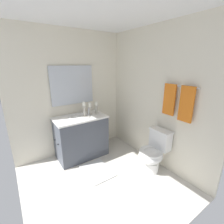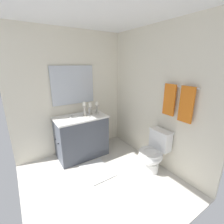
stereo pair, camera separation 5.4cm
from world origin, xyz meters
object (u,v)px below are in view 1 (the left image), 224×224
object	(u,v)px
candle_holder_short	(90,108)
bath_mat	(97,171)
candle_holder_mid	(84,109)
toilet	(153,152)
mirror	(72,85)
towel_near_vanity	(169,100)
towel_center	(186,104)
vanity_cabinet	(81,137)
candle_holder_tall	(96,107)
sink_basin	(80,119)
towel_bar	(180,86)

from	to	relation	value
candle_holder_short	bath_mat	bearing A→B (deg)	-19.60
candle_holder_mid	toilet	world-z (taller)	candle_holder_mid
mirror	towel_near_vanity	size ratio (longest dim) A/B	1.72
towel_center	towel_near_vanity	bearing A→B (deg)	180.00
vanity_cabinet	towel_near_vanity	xyz separation A→B (m)	(1.21, 1.02, 0.85)
vanity_cabinet	mirror	bearing A→B (deg)	179.99
towel_center	bath_mat	world-z (taller)	towel_center
candle_holder_tall	candle_holder_short	bearing A→B (deg)	-92.53
vanity_cabinet	candle_holder_tall	xyz separation A→B (m)	(-0.02, 0.38, 0.54)
bath_mat	sink_basin	bearing A→B (deg)	179.91
towel_bar	candle_holder_mid	bearing A→B (deg)	-144.28
mirror	towel_bar	bearing A→B (deg)	32.47
candle_holder_short	towel_bar	xyz separation A→B (m)	(1.38, 0.81, 0.53)
sink_basin	mirror	distance (m)	0.67
sink_basin	towel_bar	size ratio (longest dim) A/B	0.69
bath_mat	candle_holder_mid	bearing A→B (deg)	171.91
vanity_cabinet	sink_basin	xyz separation A→B (m)	(0.00, 0.00, 0.38)
bath_mat	vanity_cabinet	bearing A→B (deg)	-180.00
candle_holder_tall	bath_mat	bearing A→B (deg)	-30.35
mirror	candle_holder_short	world-z (taller)	mirror
vanity_cabinet	toilet	distance (m)	1.42
towel_bar	bath_mat	bearing A→B (deg)	-125.10
mirror	vanity_cabinet	bearing A→B (deg)	-0.01
bath_mat	candle_holder_short	bearing A→B (deg)	160.40
towel_center	bath_mat	bearing A→B (deg)	-130.61
candle_holder_tall	toilet	distance (m)	1.39
mirror	sink_basin	bearing A→B (deg)	0.20
towel_bar	bath_mat	size ratio (longest dim) A/B	0.97
toilet	towel_bar	size ratio (longest dim) A/B	1.29
sink_basin	candle_holder_tall	distance (m)	0.41
candle_holder_tall	bath_mat	distance (m)	1.21
mirror	towel_bar	xyz separation A→B (m)	(1.64, 1.04, 0.09)
candle_holder_mid	toilet	distance (m)	1.49
candle_holder_mid	towel_bar	world-z (taller)	towel_bar
vanity_cabinet	bath_mat	distance (m)	0.75
vanity_cabinet	sink_basin	bearing A→B (deg)	90.00
candle_holder_tall	bath_mat	xyz separation A→B (m)	(0.65, -0.38, -0.96)
sink_basin	toilet	distance (m)	1.48
toilet	candle_holder_mid	bearing A→B (deg)	-147.00
candle_holder_mid	towel_near_vanity	size ratio (longest dim) A/B	0.57
candle_holder_short	towel_center	bearing A→B (deg)	27.37
mirror	towel_bar	world-z (taller)	mirror
candle_holder_short	towel_near_vanity	xyz separation A→B (m)	(1.24, 0.79, 0.31)
candle_holder_short	candle_holder_mid	world-z (taller)	candle_holder_mid
candle_holder_tall	candle_holder_short	world-z (taller)	candle_holder_short
towel_near_vanity	towel_center	distance (m)	0.29
toilet	towel_center	size ratio (longest dim) A/B	1.42
toilet	towel_near_vanity	bearing A→B (deg)	75.24
vanity_cabinet	candle_holder_short	xyz separation A→B (m)	(-0.03, 0.23, 0.55)
towel_center	towel_bar	bearing A→B (deg)	172.95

